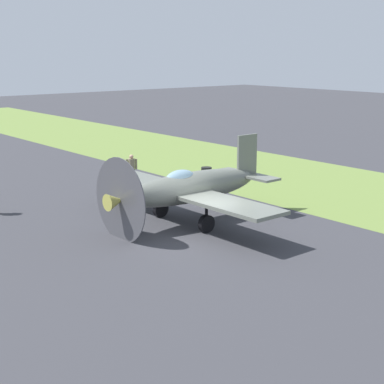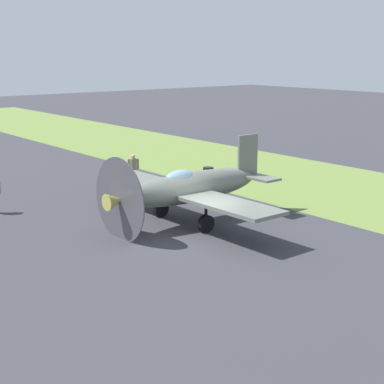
% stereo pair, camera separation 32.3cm
% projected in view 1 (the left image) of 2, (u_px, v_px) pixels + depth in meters
% --- Properties ---
extents(ground_plane, '(160.00, 160.00, 0.00)m').
position_uv_depth(ground_plane, '(207.00, 237.00, 24.17)').
color(ground_plane, '#38383D').
extents(grass_verge, '(120.00, 11.00, 0.01)m').
position_uv_depth(grass_verge, '(374.00, 195.00, 31.22)').
color(grass_verge, olive).
rests_on(grass_verge, ground).
extents(airplane_lead, '(10.34, 8.23, 3.71)m').
position_uv_depth(airplane_lead, '(189.00, 188.00, 25.91)').
color(airplane_lead, slate).
rests_on(airplane_lead, ground).
extents(ground_crew_chief, '(0.38, 0.58, 1.73)m').
position_uv_depth(ground_crew_chief, '(132.00, 169.00, 33.34)').
color(ground_crew_chief, '#847A5B').
rests_on(ground_crew_chief, ground).
extents(fuel_drum, '(0.60, 0.60, 0.90)m').
position_uv_depth(fuel_drum, '(206.00, 175.00, 34.05)').
color(fuel_drum, black).
rests_on(fuel_drum, ground).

